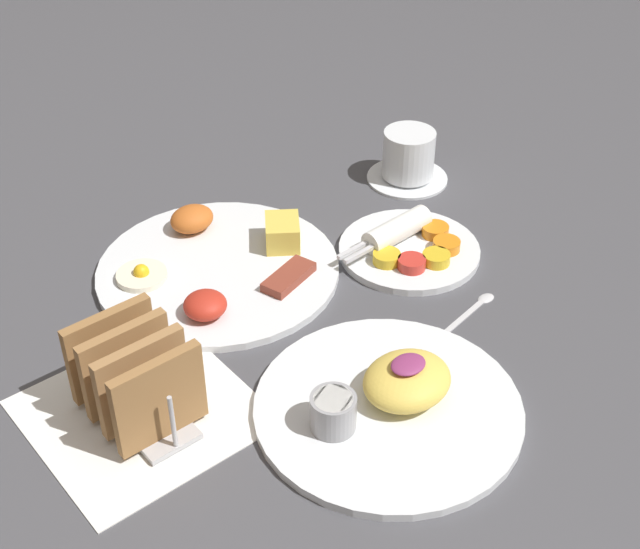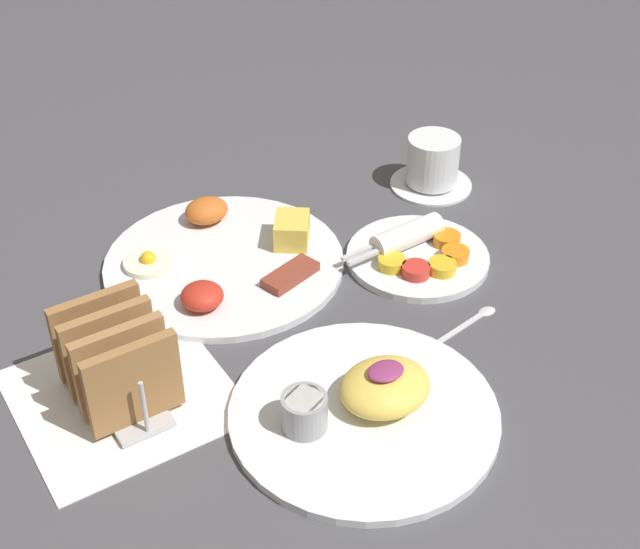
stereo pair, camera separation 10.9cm
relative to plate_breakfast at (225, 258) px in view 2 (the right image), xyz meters
The scene contains 8 objects.
ground_plane 0.16m from the plate_breakfast, 78.67° to the right, with size 3.00×3.00×0.00m, color #47474C.
napkin_flat 0.26m from the plate_breakfast, 143.03° to the right, with size 0.22×0.22×0.00m.
plate_breakfast is the anchor object (origin of this frame).
plate_condiments 0.25m from the plate_breakfast, 30.18° to the right, with size 0.20×0.19×0.04m.
plate_foreground 0.32m from the plate_breakfast, 90.36° to the right, with size 0.29×0.29×0.06m.
toast_rack 0.26m from the plate_breakfast, 143.03° to the right, with size 0.10×0.15×0.10m.
coffee_cup 0.35m from the plate_breakfast, ahead, with size 0.12×0.12×0.08m.
teaspoon 0.32m from the plate_breakfast, 53.92° to the right, with size 0.13×0.03×0.01m.
Camera 2 is at (-0.43, -0.69, 0.68)m, focal length 50.00 mm.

